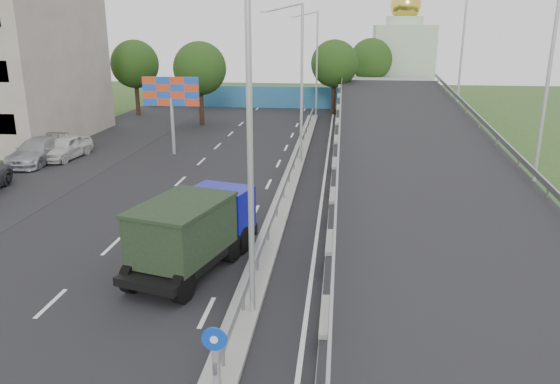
# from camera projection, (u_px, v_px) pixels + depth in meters

# --- Properties ---
(road_surface) EXTENTS (26.00, 90.00, 0.04)m
(road_surface) POSITION_uv_depth(u_px,v_px,m) (235.00, 188.00, 31.07)
(road_surface) COLOR black
(road_surface) RESTS_ON ground
(parking_strip) EXTENTS (8.00, 90.00, 0.05)m
(parking_strip) POSITION_uv_depth(u_px,v_px,m) (20.00, 181.00, 32.47)
(parking_strip) COLOR black
(parking_strip) RESTS_ON ground
(median) EXTENTS (1.00, 44.00, 0.20)m
(median) POSITION_uv_depth(u_px,v_px,m) (294.00, 171.00, 34.52)
(median) COLOR gray
(median) RESTS_ON ground
(overpass_ramp) EXTENTS (10.00, 50.00, 3.50)m
(overpass_ramp) POSITION_uv_depth(u_px,v_px,m) (416.00, 148.00, 33.22)
(overpass_ramp) COLOR gray
(overpass_ramp) RESTS_ON ground
(median_guardrail) EXTENTS (0.09, 44.00, 0.71)m
(median_guardrail) POSITION_uv_depth(u_px,v_px,m) (294.00, 161.00, 34.33)
(median_guardrail) COLOR gray
(median_guardrail) RESTS_ON median
(sign_bollard) EXTENTS (0.64, 0.23, 1.67)m
(sign_bollard) POSITION_uv_depth(u_px,v_px,m) (215.00, 356.00, 13.50)
(sign_bollard) COLOR black
(sign_bollard) RESTS_ON median
(lamp_post_near) EXTENTS (2.74, 0.18, 10.08)m
(lamp_post_near) POSITION_uv_depth(u_px,v_px,m) (243.00, 137.00, 15.73)
(lamp_post_near) COLOR #B2B5B7
(lamp_post_near) RESTS_ON median
(lamp_post_mid) EXTENTS (2.74, 0.18, 10.08)m
(lamp_post_mid) POSITION_uv_depth(u_px,v_px,m) (299.00, 76.00, 34.74)
(lamp_post_mid) COLOR #B2B5B7
(lamp_post_mid) RESTS_ON median
(lamp_post_far) EXTENTS (2.74, 0.18, 10.08)m
(lamp_post_far) POSITION_uv_depth(u_px,v_px,m) (315.00, 58.00, 53.75)
(lamp_post_far) COLOR #B2B5B7
(lamp_post_far) RESTS_ON median
(blue_wall) EXTENTS (30.00, 0.50, 2.40)m
(blue_wall) POSITION_uv_depth(u_px,v_px,m) (280.00, 97.00, 61.24)
(blue_wall) COLOR #21677A
(blue_wall) RESTS_ON ground
(church) EXTENTS (7.00, 7.00, 13.80)m
(church) POSITION_uv_depth(u_px,v_px,m) (402.00, 57.00, 66.13)
(church) COLOR #B2CCAD
(church) RESTS_ON ground
(billboard) EXTENTS (4.00, 0.24, 5.50)m
(billboard) POSITION_uv_depth(u_px,v_px,m) (171.00, 96.00, 38.10)
(billboard) COLOR #B2B5B7
(billboard) RESTS_ON ground
(tree_left_mid) EXTENTS (4.80, 4.80, 7.60)m
(tree_left_mid) POSITION_uv_depth(u_px,v_px,m) (200.00, 69.00, 49.32)
(tree_left_mid) COLOR black
(tree_left_mid) RESTS_ON ground
(tree_median_far) EXTENTS (4.80, 4.80, 7.60)m
(tree_median_far) POSITION_uv_depth(u_px,v_px,m) (334.00, 64.00, 55.63)
(tree_median_far) COLOR black
(tree_median_far) RESTS_ON ground
(tree_left_far) EXTENTS (4.80, 4.80, 7.60)m
(tree_left_far) POSITION_uv_depth(u_px,v_px,m) (135.00, 64.00, 54.94)
(tree_left_far) COLOR black
(tree_left_far) RESTS_ON ground
(tree_ramp_far) EXTENTS (4.80, 4.80, 7.60)m
(tree_ramp_far) POSITION_uv_depth(u_px,v_px,m) (371.00, 60.00, 61.85)
(tree_ramp_far) COLOR black
(tree_ramp_far) RESTS_ON ground
(dump_truck) EXTENTS (4.00, 6.88, 2.86)m
(dump_truck) POSITION_uv_depth(u_px,v_px,m) (194.00, 229.00, 20.42)
(dump_truck) COLOR black
(dump_truck) RESTS_ON ground
(parked_car_d) EXTENTS (2.50, 5.74, 1.64)m
(parked_car_d) POSITION_uv_depth(u_px,v_px,m) (37.00, 151.00, 36.58)
(parked_car_d) COLOR #9CA0A5
(parked_car_d) RESTS_ON ground
(parked_car_e) EXTENTS (2.33, 4.86, 1.60)m
(parked_car_e) POSITION_uv_depth(u_px,v_px,m) (65.00, 147.00, 37.81)
(parked_car_e) COLOR silver
(parked_car_e) RESTS_ON ground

